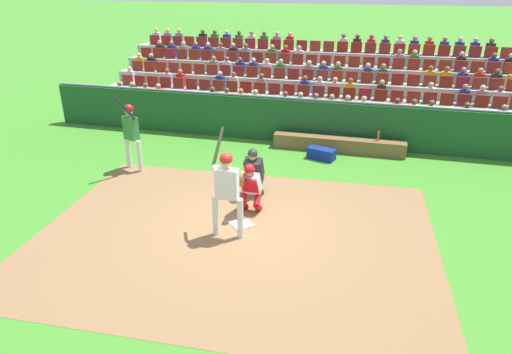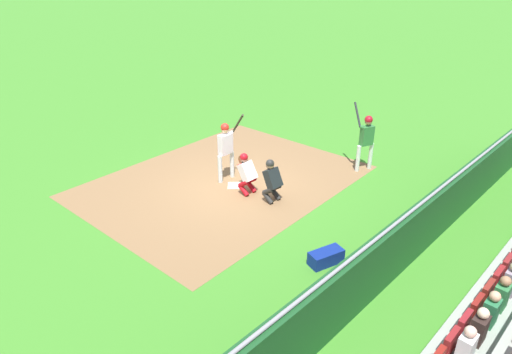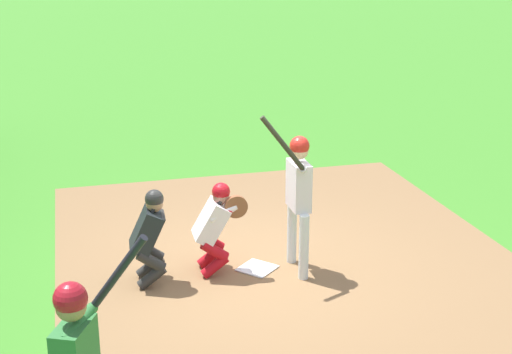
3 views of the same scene
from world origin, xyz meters
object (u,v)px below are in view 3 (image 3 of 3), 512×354
home_plate_marker (257,268)px  home_plate_umpire (150,232)px  batter_at_plate (298,188)px  catcher_crouching (216,223)px

home_plate_marker → home_plate_umpire: home_plate_umpire is taller
batter_at_plate → catcher_crouching: batter_at_plate is taller
batter_at_plate → home_plate_umpire: bearing=-91.4°
home_plate_marker → batter_at_plate: bearing=74.9°
home_plate_marker → home_plate_umpire: (0.09, -1.41, 0.68)m
home_plate_marker → catcher_crouching: catcher_crouching is taller
catcher_crouching → home_plate_umpire: 0.88m
catcher_crouching → home_plate_umpire: bearing=-80.5°
home_plate_umpire → catcher_crouching: bearing=99.5°
batter_at_plate → home_plate_umpire: (-0.05, -1.93, -0.47)m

